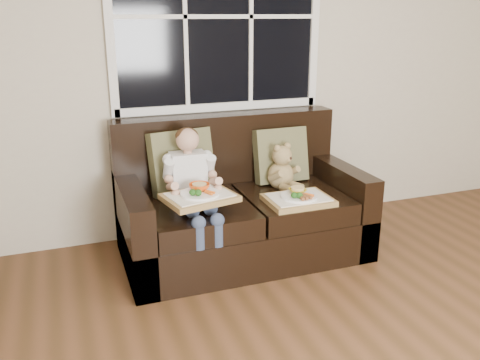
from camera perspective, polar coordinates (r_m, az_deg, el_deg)
name	(u,v)px	position (r m, az deg, el deg)	size (l,w,h in m)	color
window_back	(218,17)	(3.87, -2.47, 17.86)	(1.62, 0.04, 1.37)	black
loveseat	(240,211)	(3.69, -0.01, -3.48)	(1.70, 0.92, 0.96)	black
pillow_left	(182,162)	(3.61, -6.57, 2.03)	(0.48, 0.29, 0.46)	#65663F
pillow_right	(281,155)	(3.85, 4.59, 2.81)	(0.41, 0.19, 0.42)	#65663F
child	(192,180)	(3.37, -5.41, 0.03)	(0.34, 0.58, 0.78)	silver
teddy_bear	(281,170)	(3.71, 4.68, 1.16)	(0.25, 0.29, 0.35)	#997E51
tray_left	(200,196)	(3.22, -4.57, -1.75)	(0.49, 0.41, 0.10)	#A7814B
tray_right	(298,199)	(3.46, 6.56, -2.09)	(0.43, 0.33, 0.10)	#A7814B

